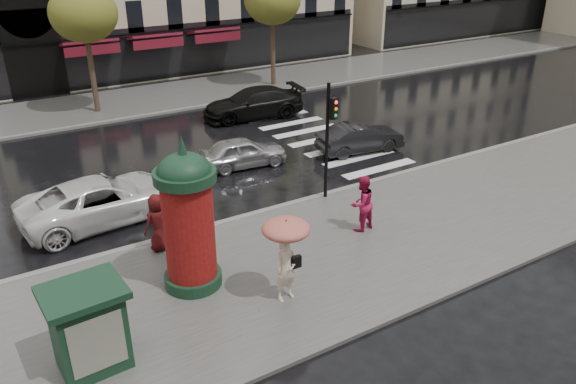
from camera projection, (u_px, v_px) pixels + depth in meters
ground at (314, 250)px, 17.49m from camera, size 160.00×160.00×0.00m
near_sidewalk at (323, 256)px, 17.08m from camera, size 90.00×7.00×0.12m
far_sidewalk at (129, 102)px, 32.11m from camera, size 90.00×6.00×0.12m
near_kerb at (266, 211)px, 19.78m from camera, size 90.00×0.25×0.14m
far_kerb at (146, 115)px, 29.80m from camera, size 90.00×0.25×0.14m
zebra_crossing at (306, 131)px, 27.72m from camera, size 3.60×11.75×0.01m
tree_far_left at (83, 14)px, 28.21m from camera, size 3.40×3.40×6.64m
tree_far_right at (272, 1)px, 33.41m from camera, size 3.40×3.40×6.64m
woman_umbrella at (286, 247)px, 14.38m from camera, size 1.26×1.26×2.41m
woman_red at (362, 203)px, 18.08m from camera, size 1.01×0.84×1.89m
man_burgundy at (158, 222)px, 16.97m from camera, size 1.00×0.77×1.83m
morris_column at (188, 217)px, 14.78m from camera, size 1.63×1.63×4.38m
traffic_light at (329, 130)px, 19.58m from camera, size 0.31×0.42×4.26m
newsstand at (88, 327)px, 12.31m from camera, size 1.80×1.54×2.07m
car_silver at (243, 152)px, 23.39m from camera, size 3.85×1.89×1.26m
car_darkgrey at (360, 138)px, 24.94m from camera, size 4.07×1.86×1.29m
car_white at (102, 200)px, 19.00m from camera, size 5.69×3.01×1.52m
car_black at (253, 103)px, 29.40m from camera, size 5.55×2.85×1.54m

